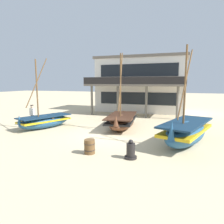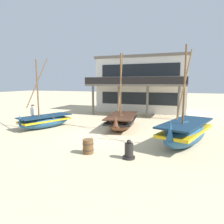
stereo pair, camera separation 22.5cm
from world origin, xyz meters
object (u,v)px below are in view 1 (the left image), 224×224
(fishing_boat_near_left, at_px, (186,132))
(wooden_barrel, at_px, (90,147))
(capstan_winch, at_px, (131,151))
(harbor_building_main, at_px, (142,84))
(fisherman_by_hull, at_px, (32,116))
(fishing_boat_centre_large, at_px, (122,121))
(fishing_boat_far_right, at_px, (44,121))

(fishing_boat_near_left, bearing_deg, wooden_barrel, -144.76)
(capstan_winch, distance_m, harbor_building_main, 16.53)
(fishing_boat_near_left, bearing_deg, capstan_winch, -127.52)
(fishing_boat_near_left, xyz_separation_m, harbor_building_main, (-5.07, 12.95, 2.52))
(capstan_winch, bearing_deg, fishing_boat_near_left, 52.48)
(fisherman_by_hull, distance_m, harbor_building_main, 13.60)
(fishing_boat_centre_large, bearing_deg, wooden_barrel, -88.88)
(fishing_boat_far_right, distance_m, capstan_winch, 8.69)
(fisherman_by_hull, xyz_separation_m, capstan_winch, (9.09, -4.29, -0.48))
(capstan_winch, distance_m, wooden_barrel, 2.05)
(fisherman_by_hull, relative_size, harbor_building_main, 0.16)
(fishing_boat_far_right, bearing_deg, harbor_building_main, 67.38)
(fishing_boat_far_right, bearing_deg, wooden_barrel, -35.22)
(capstan_winch, height_order, harbor_building_main, harbor_building_main)
(fishing_boat_centre_large, relative_size, fisherman_by_hull, 3.31)
(fishing_boat_centre_large, bearing_deg, harbor_building_main, 92.99)
(wooden_barrel, distance_m, harbor_building_main, 16.35)
(fishing_boat_centre_large, xyz_separation_m, capstan_winch, (2.16, -5.81, -0.22))
(fishing_boat_near_left, relative_size, capstan_winch, 6.00)
(fisherman_by_hull, bearing_deg, fishing_boat_far_right, -12.72)
(capstan_winch, relative_size, harbor_building_main, 0.08)
(capstan_winch, bearing_deg, fishing_boat_centre_large, 110.40)
(fishing_boat_centre_large, distance_m, capstan_winch, 6.20)
(fisherman_by_hull, xyz_separation_m, wooden_barrel, (7.05, -4.32, -0.48))
(capstan_winch, bearing_deg, harbor_building_main, 99.53)
(wooden_barrel, bearing_deg, capstan_winch, 0.78)
(fishing_boat_far_right, xyz_separation_m, fisherman_by_hull, (-1.37, 0.31, 0.30))
(capstan_winch, bearing_deg, fisherman_by_hull, 154.75)
(fishing_boat_centre_large, bearing_deg, fishing_boat_near_left, -30.84)
(fisherman_by_hull, relative_size, wooden_barrel, 2.41)
(fishing_boat_near_left, bearing_deg, fishing_boat_centre_large, 149.16)
(capstan_winch, relative_size, wooden_barrel, 1.27)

